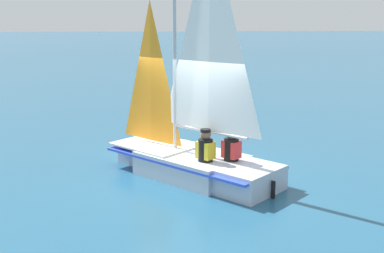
% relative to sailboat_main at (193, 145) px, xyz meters
% --- Properties ---
extents(ground_plane, '(260.00, 260.00, 0.00)m').
position_rel_sailboat_main_xyz_m(ground_plane, '(0.02, -0.02, -0.71)').
color(ground_plane, '#235675').
extents(sailboat_main, '(3.73, 3.89, 5.28)m').
position_rel_sailboat_main_xyz_m(sailboat_main, '(0.00, 0.00, 0.00)').
color(sailboat_main, '#B2BCCC').
rests_on(sailboat_main, ground_plane).
extents(sailor_helm, '(0.42, 0.43, 1.16)m').
position_rel_sailboat_main_xyz_m(sailor_helm, '(-0.19, 0.54, -0.07)').
color(sailor_helm, black).
rests_on(sailor_helm, ground_plane).
extents(sailor_crew, '(0.42, 0.43, 1.16)m').
position_rel_sailboat_main_xyz_m(sailor_crew, '(-0.72, 0.55, -0.07)').
color(sailor_crew, black).
rests_on(sailor_crew, ground_plane).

